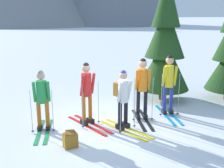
% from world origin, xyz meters
% --- Properties ---
extents(ground_plane, '(400.00, 400.00, 0.00)m').
position_xyz_m(ground_plane, '(0.00, 0.00, 0.00)').
color(ground_plane, white).
extents(skier_in_green, '(0.61, 1.62, 1.64)m').
position_xyz_m(skier_in_green, '(-1.87, -0.03, 0.92)').
color(skier_in_green, green).
rests_on(skier_in_green, ground).
extents(skier_in_red, '(1.16, 1.70, 1.77)m').
position_xyz_m(skier_in_red, '(-0.67, 0.15, 0.98)').
color(skier_in_red, red).
rests_on(skier_in_red, ground).
extents(skier_in_white, '(1.20, 1.66, 1.63)m').
position_xyz_m(skier_in_white, '(0.24, -0.34, 0.91)').
color(skier_in_white, yellow).
rests_on(skier_in_white, ground).
extents(skier_in_orange, '(0.61, 1.72, 1.83)m').
position_xyz_m(skier_in_orange, '(0.95, 0.26, 1.02)').
color(skier_in_orange, black).
rests_on(skier_in_orange, ground).
extents(skier_in_yellow, '(0.61, 1.79, 1.85)m').
position_xyz_m(skier_in_yellow, '(1.86, 0.52, 1.03)').
color(skier_in_yellow, '#1E84D1').
rests_on(skier_in_yellow, ground).
extents(pine_tree_mid, '(1.82, 1.82, 4.40)m').
position_xyz_m(pine_tree_mid, '(2.25, 1.99, 2.01)').
color(pine_tree_mid, '#51381E').
rests_on(pine_tree_mid, ground).
extents(backpack_on_snow_front, '(0.37, 0.31, 0.38)m').
position_xyz_m(backpack_on_snow_front, '(-1.20, -1.16, 0.19)').
color(backpack_on_snow_front, '#99661E').
rests_on(backpack_on_snow_front, ground).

